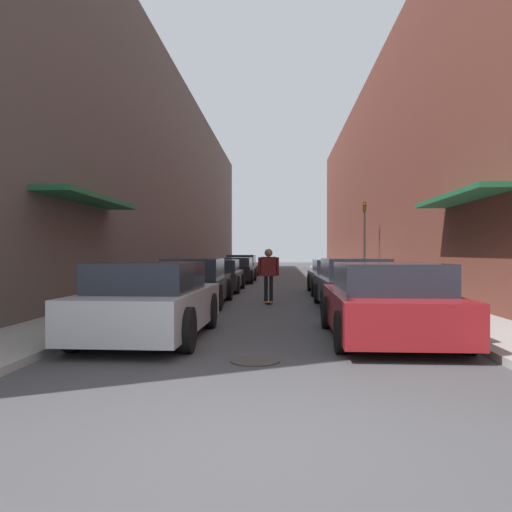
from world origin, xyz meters
TOP-DOWN VIEW (x-y plane):
  - ground at (0.00, 19.65)m, footprint 108.10×108.10m
  - curb_strip_left at (-4.15, 24.57)m, footprint 1.80×49.13m
  - curb_strip_right at (4.15, 24.57)m, footprint 1.80×49.13m
  - building_row_left at (-7.04, 24.56)m, footprint 4.90×49.13m
  - building_row_right at (7.04, 24.56)m, footprint 4.90×49.13m
  - parked_car_left_0 at (-2.11, 4.90)m, footprint 1.98×4.16m
  - parked_car_left_1 at (-2.30, 10.62)m, footprint 1.88×4.68m
  - parked_car_left_2 at (-2.31, 15.95)m, footprint 1.92×4.31m
  - parked_car_left_3 at (-2.14, 21.86)m, footprint 1.96×4.55m
  - parked_car_left_4 at (-2.28, 27.57)m, footprint 2.04×4.55m
  - parked_car_right_0 at (2.09, 4.98)m, footprint 2.09×4.13m
  - parked_car_right_1 at (2.22, 10.00)m, footprint 1.99×4.24m
  - parked_car_right_2 at (2.29, 14.82)m, footprint 2.03×4.25m
  - skateboarder at (-0.16, 11.16)m, footprint 0.63×0.78m
  - manhole_cover at (-0.15, 3.14)m, footprint 0.70×0.70m
  - traffic_light at (4.23, 20.40)m, footprint 0.16×0.22m

SIDE VIEW (x-z plane):
  - ground at x=0.00m, z-range 0.00..0.00m
  - manhole_cover at x=-0.15m, z-range 0.00..0.02m
  - curb_strip_left at x=-4.15m, z-range 0.00..0.12m
  - curb_strip_right at x=4.15m, z-range 0.00..0.12m
  - parked_car_left_2 at x=-2.31m, z-range -0.01..1.24m
  - parked_car_right_2 at x=2.29m, z-range -0.01..1.26m
  - parked_car_left_3 at x=-2.14m, z-range -0.01..1.27m
  - parked_car_right_1 at x=2.22m, z-range -0.04..1.34m
  - parked_car_right_0 at x=2.09m, z-range -0.03..1.33m
  - parked_car_left_1 at x=-2.30m, z-range -0.03..1.34m
  - parked_car_left_0 at x=-2.11m, z-range -0.02..1.35m
  - parked_car_left_4 at x=-2.28m, z-range -0.02..1.37m
  - skateboarder at x=-0.16m, z-range 0.19..1.85m
  - traffic_light at x=4.23m, z-range 0.55..4.41m
  - building_row_left at x=-7.04m, z-range 0.00..10.87m
  - building_row_right at x=7.04m, z-range 0.00..11.33m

